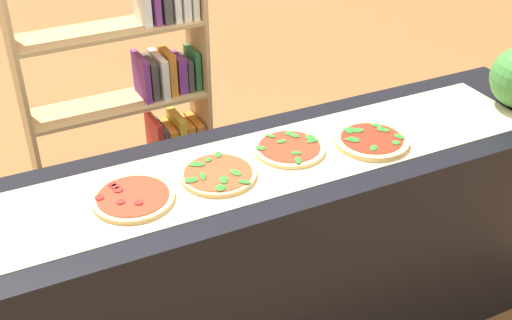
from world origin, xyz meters
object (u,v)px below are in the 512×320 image
at_px(pizza_spinach_1, 218,174).
at_px(bookshelf, 143,101).
at_px(pizza_spinach_3, 371,140).
at_px(pizza_pepperoni_0, 133,198).
at_px(pizza_spinach_2, 289,148).

distance_m(pizza_spinach_1, bookshelf, 1.10).
xyz_separation_m(pizza_spinach_1, pizza_spinach_3, (0.61, -0.04, 0.00)).
height_order(pizza_spinach_3, bookshelf, bookshelf).
distance_m(pizza_pepperoni_0, bookshelf, 1.16).
bearing_deg(pizza_spinach_2, pizza_spinach_1, -171.15).
bearing_deg(bookshelf, pizza_spinach_3, -63.14).
relative_size(pizza_pepperoni_0, pizza_spinach_1, 1.02).
relative_size(pizza_spinach_1, pizza_spinach_3, 0.95).
relative_size(pizza_spinach_1, bookshelf, 0.18).
bearing_deg(pizza_pepperoni_0, pizza_spinach_2, 5.14).
height_order(pizza_spinach_1, pizza_spinach_2, same).
distance_m(pizza_spinach_2, bookshelf, 1.09).
bearing_deg(pizza_spinach_3, bookshelf, 116.86).
height_order(pizza_pepperoni_0, bookshelf, bookshelf).
distance_m(pizza_spinach_3, bookshelf, 1.27).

